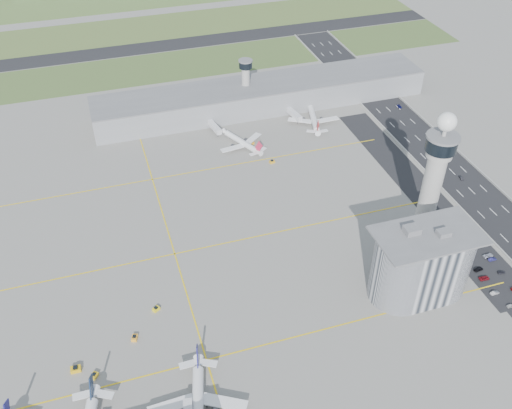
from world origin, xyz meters
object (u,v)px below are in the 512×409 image
object	(u,v)px
airplane_far_b	(314,115)
tug_1	(76,369)
car_hw_4	(340,71)
jet_bridge_far_1	(288,111)
airplane_near_c	(197,403)
tug_0	(94,375)
car_lot_2	(484,278)
car_lot_8	(501,272)
car_lot_9	(492,259)
car_hw_1	(461,178)
car_hw_2	(399,106)
car_lot_10	(488,256)
car_lot_1	(495,293)
jet_bridge_far_0	(210,124)
car_lot_5	(459,248)
tug_4	(251,143)
car_lot_4	(464,254)
tug_2	(135,338)
tug_5	(272,161)
control_tower	(435,174)
airplane_far_a	(241,139)
secondary_tower	(246,80)
car_lot_3	(478,269)
car_lot_0	(511,306)
car_lot_11	(471,239)
admin_building	(422,263)
tug_3	(156,309)

from	to	relation	value
airplane_far_b	tug_1	distance (m)	204.74
car_hw_4	jet_bridge_far_1	bearing A→B (deg)	-144.01
airplane_near_c	car_hw_4	size ratio (longest dim) A/B	10.51
jet_bridge_far_1	car_hw_4	distance (m)	73.56
airplane_far_b	tug_0	bearing A→B (deg)	149.20
airplane_far_b	car_lot_2	bearing A→B (deg)	-158.15
car_lot_8	car_lot_9	world-z (taller)	car_lot_9
car_hw_1	car_hw_2	world-z (taller)	car_hw_1
car_lot_2	car_lot_10	world-z (taller)	car_lot_10
car_lot_1	tug_1	bearing A→B (deg)	82.82
jet_bridge_far_0	car_lot_2	world-z (taller)	jet_bridge_far_0
car_lot_5	car_lot_9	bearing A→B (deg)	-127.60
tug_4	car_lot_10	xyz separation A→B (m)	(73.13, -121.39, -0.21)
car_hw_2	car_lot_4	bearing A→B (deg)	-98.96
tug_1	tug_2	xyz separation A→B (m)	(22.46, 7.85, -0.19)
car_lot_8	car_lot_10	size ratio (longest dim) A/B	0.71
airplane_far_b	car_lot_10	bearing A→B (deg)	-153.30
jet_bridge_far_1	car_hw_1	bearing A→B (deg)	24.99
tug_5	car_hw_4	distance (m)	125.05
airplane_near_c	car_lot_8	xyz separation A→B (m)	(140.23, 25.20, -5.11)
control_tower	jet_bridge_far_0	distance (m)	145.99
car_lot_2	car_lot_8	xyz separation A→B (m)	(9.28, 0.85, -0.08)
control_tower	car_lot_9	xyz separation A→B (m)	(21.58, -24.82, -34.40)
tug_1	airplane_far_a	bearing A→B (deg)	143.91
secondary_tower	jet_bridge_far_0	size ratio (longest dim) A/B	2.28
car_lot_3	tug_5	bearing A→B (deg)	20.11
car_lot_8	car_hw_4	bearing A→B (deg)	2.64
airplane_near_c	airplane_far_a	bearing A→B (deg)	172.24
car_hw_1	airplane_near_c	bearing A→B (deg)	-141.02
tug_4	car_lot_0	size ratio (longest dim) A/B	0.84
airplane_far_b	jet_bridge_far_0	world-z (taller)	airplane_far_b
control_tower	jet_bridge_far_1	distance (m)	129.66
tug_2	car_lot_11	world-z (taller)	tug_2
jet_bridge_far_1	car_lot_9	size ratio (longest dim) A/B	3.60
jet_bridge_far_0	car_lot_11	bearing A→B (deg)	23.91
admin_building	car_lot_10	distance (m)	44.48
car_lot_0	car_lot_4	distance (m)	32.06
tug_3	car_lot_3	world-z (taller)	tug_3
tug_3	car_lot_11	xyz separation A→B (m)	(146.08, -2.30, -0.22)
airplane_near_c	tug_5	xyz separation A→B (m)	(73.17, 135.67, -4.83)
car_lot_2	car_lot_3	bearing A→B (deg)	-5.73
secondary_tower	car_hw_2	bearing A→B (deg)	-17.66
tug_0	car_lot_3	bearing A→B (deg)	39.82
car_lot_0	car_hw_4	world-z (taller)	car_hw_4
jet_bridge_far_1	car_lot_2	distance (m)	160.76
tug_1	airplane_near_c	bearing A→B (deg)	54.33
airplane_near_c	tug_0	xyz separation A→B (m)	(-32.47, 25.36, -4.84)
tug_1	car_lot_1	distance (m)	169.24
tug_5	car_lot_4	distance (m)	112.08
car_lot_3	car_hw_2	distance (m)	146.00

